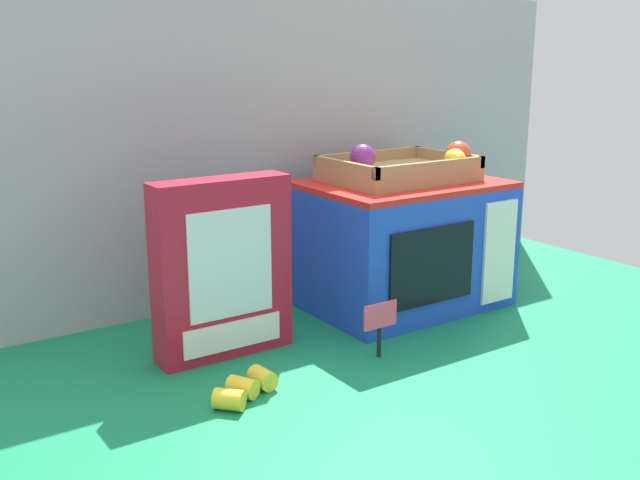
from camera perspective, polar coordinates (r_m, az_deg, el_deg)
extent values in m
plane|color=#147A4C|center=(1.47, 1.63, -6.53)|extent=(1.70, 1.70, 0.00)
cube|color=#A0A3A8|center=(1.61, -3.83, 7.28)|extent=(1.61, 0.03, 0.65)
cube|color=blue|center=(1.56, 6.23, -0.46)|extent=(0.40, 0.29, 0.25)
cube|color=red|center=(1.54, 6.37, 4.30)|extent=(0.40, 0.29, 0.01)
cube|color=black|center=(1.43, 8.66, -1.99)|extent=(0.21, 0.01, 0.15)
cube|color=white|center=(1.55, 13.66, -0.90)|extent=(0.09, 0.01, 0.21)
cube|color=#A37F51|center=(1.54, 6.06, 5.09)|extent=(0.29, 0.21, 0.03)
cube|color=#A37F51|center=(1.47, 8.58, 5.55)|extent=(0.29, 0.01, 0.02)
cube|color=#A37F51|center=(1.62, 3.81, 6.46)|extent=(0.29, 0.01, 0.02)
cube|color=#A37F51|center=(1.46, 1.93, 5.63)|extent=(0.01, 0.21, 0.02)
cube|color=#A37F51|center=(1.63, 9.79, 6.36)|extent=(0.01, 0.21, 0.02)
sphere|color=#E04228|center=(1.57, 10.61, 6.56)|extent=(0.05, 0.05, 0.05)
sphere|color=#72287F|center=(1.49, 3.31, 6.40)|extent=(0.05, 0.05, 0.05)
ellipsoid|color=yellow|center=(1.55, 10.39, 6.21)|extent=(0.06, 0.07, 0.04)
cube|color=#B2192D|center=(1.29, -7.55, -2.16)|extent=(0.25, 0.06, 0.32)
cube|color=silver|center=(1.26, -6.90, -1.83)|extent=(0.16, 0.00, 0.19)
cube|color=white|center=(1.30, -6.73, -7.31)|extent=(0.19, 0.00, 0.05)
cylinder|color=black|center=(1.31, 4.58, -7.85)|extent=(0.01, 0.01, 0.06)
cube|color=#F44C6B|center=(1.29, 4.67, -5.82)|extent=(0.07, 0.00, 0.05)
cylinder|color=yellow|center=(1.20, -4.47, -10.57)|extent=(0.04, 0.05, 0.03)
cylinder|color=yellow|center=(1.17, -6.00, -11.24)|extent=(0.05, 0.05, 0.03)
cylinder|color=yellow|center=(1.14, -7.03, -12.12)|extent=(0.05, 0.05, 0.03)
sphere|color=red|center=(1.78, 13.86, -2.20)|extent=(0.06, 0.06, 0.06)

